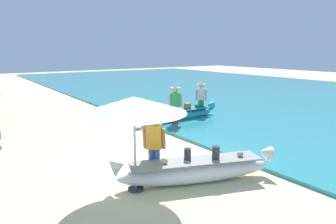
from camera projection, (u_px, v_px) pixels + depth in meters
ground_plane at (164, 164)px, 8.69m from camera, size 80.00×80.00×0.00m
sea at (261, 93)px, 22.87m from camera, size 24.00×56.00×0.10m
boat_white_foreground at (196, 170)px, 7.48m from camera, size 3.98×1.87×0.87m
boat_cyan_midground at (178, 114)px, 13.98m from camera, size 4.14×0.79×0.83m
person_vendor_hatted at (175, 102)px, 12.97m from camera, size 0.57×0.46×1.73m
person_tourist_customer at (154, 144)px, 7.50m from camera, size 0.55×0.51×1.62m
person_vendor_assistant at (201, 96)px, 14.82m from camera, size 0.55×0.50×1.67m
patio_umbrella_large at (134, 105)px, 6.72m from camera, size 2.31×2.31×2.15m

